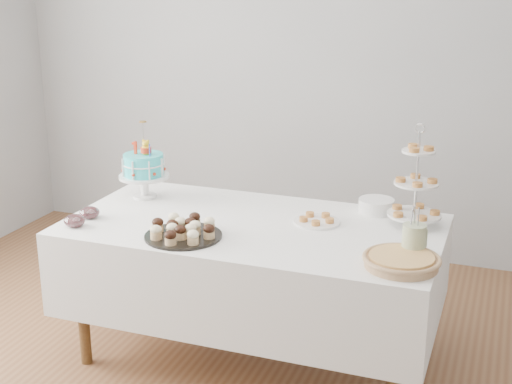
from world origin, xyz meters
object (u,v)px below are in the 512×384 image
(cupcake_tray, at_px, (183,229))
(pie, at_px, (401,260))
(plate_stack, at_px, (376,206))
(pastry_plate, at_px, (317,220))
(jam_bowl_b, at_px, (90,213))
(table, at_px, (253,264))
(utensil_pitcher, at_px, (414,240))
(birthday_cake, at_px, (144,178))
(tiered_stand, at_px, (416,184))
(jam_bowl_a, at_px, (75,221))

(cupcake_tray, height_order, pie, cupcake_tray)
(plate_stack, bearing_deg, pastry_plate, -133.25)
(plate_stack, xyz_separation_m, jam_bowl_b, (-1.40, -0.61, -0.01))
(cupcake_tray, xyz_separation_m, plate_stack, (0.81, 0.70, -0.01))
(table, height_order, pastry_plate, pastry_plate)
(table, relative_size, utensil_pitcher, 7.94)
(birthday_cake, xyz_separation_m, utensil_pitcher, (1.58, -0.37, -0.03))
(pastry_plate, relative_size, utensil_pitcher, 1.00)
(birthday_cake, bearing_deg, pastry_plate, -2.99)
(table, height_order, birthday_cake, birthday_cake)
(tiered_stand, height_order, utensil_pitcher, tiered_stand)
(jam_bowl_b, bearing_deg, pastry_plate, 16.57)
(birthday_cake, distance_m, jam_bowl_b, 0.44)
(plate_stack, distance_m, pastry_plate, 0.37)
(tiered_stand, bearing_deg, jam_bowl_b, -163.68)
(birthday_cake, distance_m, plate_stack, 1.32)
(plate_stack, height_order, utensil_pitcher, utensil_pitcher)
(jam_bowl_a, bearing_deg, birthday_cake, 79.51)
(tiered_stand, bearing_deg, table, -161.44)
(tiered_stand, height_order, pastry_plate, tiered_stand)
(tiered_stand, relative_size, pastry_plate, 2.19)
(tiered_stand, xyz_separation_m, pastry_plate, (-0.48, -0.13, -0.21))
(plate_stack, height_order, pastry_plate, plate_stack)
(cupcake_tray, distance_m, utensil_pitcher, 1.10)
(utensil_pitcher, bearing_deg, pie, -124.36)
(birthday_cake, distance_m, utensil_pitcher, 1.62)
(pastry_plate, xyz_separation_m, jam_bowl_b, (-1.15, -0.34, 0.01))
(table, distance_m, jam_bowl_a, 0.95)
(table, distance_m, pie, 0.90)
(birthday_cake, xyz_separation_m, jam_bowl_b, (-0.10, -0.41, -0.09))
(cupcake_tray, xyz_separation_m, pastry_plate, (0.56, 0.43, -0.03))
(utensil_pitcher, bearing_deg, plate_stack, 95.68)
(utensil_pitcher, bearing_deg, cupcake_tray, 166.19)
(pie, xyz_separation_m, jam_bowl_b, (-1.65, 0.08, -0.00))
(tiered_stand, height_order, plate_stack, tiered_stand)
(jam_bowl_a, bearing_deg, pie, 1.85)
(table, distance_m, utensil_pitcher, 0.91)
(plate_stack, bearing_deg, utensil_pitcher, -63.81)
(tiered_stand, bearing_deg, pie, -87.15)
(jam_bowl_b, bearing_deg, tiered_stand, 16.32)
(birthday_cake, bearing_deg, table, -14.26)
(table, bearing_deg, jam_bowl_a, -157.36)
(cupcake_tray, xyz_separation_m, utensil_pitcher, (1.09, 0.13, 0.04))
(cupcake_tray, distance_m, plate_stack, 1.07)
(jam_bowl_b, bearing_deg, jam_bowl_a, -90.00)
(table, bearing_deg, pie, -20.17)
(cupcake_tray, distance_m, jam_bowl_b, 0.59)
(birthday_cake, relative_size, utensil_pitcher, 1.82)
(table, relative_size, cupcake_tray, 5.03)
(birthday_cake, height_order, jam_bowl_b, birthday_cake)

